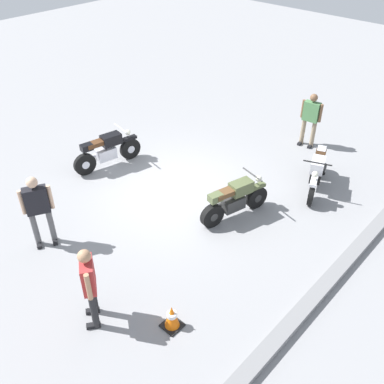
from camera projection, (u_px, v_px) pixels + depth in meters
ground_plane at (176, 191)px, 11.55m from camera, size 40.00×40.00×0.00m
curb_edge at (334, 275)px, 8.98m from camera, size 14.00×0.30×0.15m
motorcycle_olive_vintage at (235, 200)px, 10.41m from camera, size 1.93×0.85×1.07m
motorcycle_black_cruiser at (107, 150)px, 12.28m from camera, size 2.08×0.79×1.09m
motorcycle_silver_cruiser at (317, 172)px, 11.38m from camera, size 1.98×0.96×1.09m
person_in_red_shirt at (89, 282)px, 7.59m from camera, size 0.51×0.60×1.75m
person_in_green_shirt at (311, 117)px, 13.03m from camera, size 0.35×0.66×1.69m
person_in_black_shirt at (38, 207)px, 9.31m from camera, size 0.64×0.49×1.78m
traffic_cone at (172, 317)px, 7.90m from camera, size 0.36×0.36×0.53m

